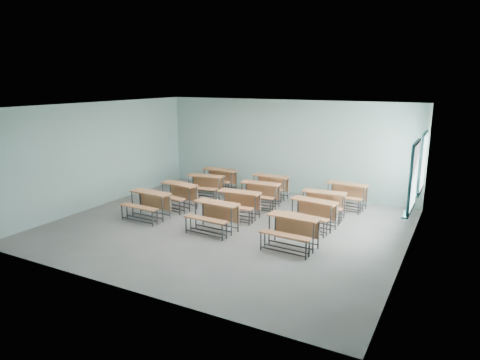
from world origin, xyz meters
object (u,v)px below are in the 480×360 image
(desk_unit_r1c2, at_px, (312,210))
(desk_unit_r2c2, at_px, (323,201))
(desk_unit_r1c1, at_px, (238,201))
(desk_unit_r0c0, at_px, (148,201))
(desk_unit_r2c1, at_px, (259,191))
(desk_unit_r3c0, at_px, (218,177))
(desk_unit_r0c2, at_px, (292,227))
(desk_unit_r2c0, at_px, (204,183))
(desk_unit_r3c2, at_px, (346,192))
(desk_unit_r0c1, at_px, (214,212))
(desk_unit_r3c1, at_px, (269,183))
(desk_unit_r1c0, at_px, (177,192))

(desk_unit_r1c2, distance_m, desk_unit_r2c2, 0.98)
(desk_unit_r1c1, bearing_deg, desk_unit_r2c2, 23.80)
(desk_unit_r0c0, relative_size, desk_unit_r2c1, 0.99)
(desk_unit_r1c1, distance_m, desk_unit_r3c0, 3.17)
(desk_unit_r1c2, bearing_deg, desk_unit_r0c2, -82.09)
(desk_unit_r2c0, bearing_deg, desk_unit_r3c2, 6.43)
(desk_unit_r0c1, bearing_deg, desk_unit_r0c0, -177.71)
(desk_unit_r1c2, bearing_deg, desk_unit_r2c1, 159.16)
(desk_unit_r2c2, height_order, desk_unit_r3c1, same)
(desk_unit_r0c1, xyz_separation_m, desk_unit_r3c0, (-2.05, 3.64, 0.00))
(desk_unit_r2c0, height_order, desk_unit_r2c2, same)
(desk_unit_r0c1, height_order, desk_unit_r1c2, same)
(desk_unit_r0c2, xyz_separation_m, desk_unit_r1c2, (-0.02, 1.51, 0.00))
(desk_unit_r1c1, bearing_deg, desk_unit_r2c0, 142.39)
(desk_unit_r0c2, xyz_separation_m, desk_unit_r2c2, (-0.03, 2.48, 0.00))
(desk_unit_r0c2, distance_m, desk_unit_r3c2, 3.78)
(desk_unit_r0c0, height_order, desk_unit_r3c0, same)
(desk_unit_r1c2, height_order, desk_unit_r3c2, same)
(desk_unit_r0c1, distance_m, desk_unit_r2c0, 3.21)
(desk_unit_r2c1, bearing_deg, desk_unit_r1c0, -153.12)
(desk_unit_r1c2, xyz_separation_m, desk_unit_r3c2, (0.31, 2.27, 0.00))
(desk_unit_r3c0, relative_size, desk_unit_r3c2, 0.96)
(desk_unit_r1c0, height_order, desk_unit_r3c0, same)
(desk_unit_r0c1, distance_m, desk_unit_r3c1, 3.55)
(desk_unit_r1c2, distance_m, desk_unit_r2c0, 4.27)
(desk_unit_r1c0, relative_size, desk_unit_r1c1, 1.04)
(desk_unit_r3c0, bearing_deg, desk_unit_r1c0, -91.39)
(desk_unit_r0c2, distance_m, desk_unit_r3c0, 5.67)
(desk_unit_r3c2, bearing_deg, desk_unit_r2c1, -149.02)
(desk_unit_r1c1, xyz_separation_m, desk_unit_r2c2, (2.13, 1.12, 0.00))
(desk_unit_r0c0, relative_size, desk_unit_r0c1, 0.99)
(desk_unit_r2c1, height_order, desk_unit_r3c0, same)
(desk_unit_r2c2, bearing_deg, desk_unit_r0c2, -93.00)
(desk_unit_r0c2, bearing_deg, desk_unit_r0c0, -179.06)
(desk_unit_r2c2, xyz_separation_m, desk_unit_r3c0, (-4.21, 1.28, 0.00))
(desk_unit_r0c1, relative_size, desk_unit_r2c2, 0.99)
(desk_unit_r3c1, relative_size, desk_unit_r3c2, 0.97)
(desk_unit_r3c0, bearing_deg, desk_unit_r3c2, -0.55)
(desk_unit_r0c0, bearing_deg, desk_unit_r2c0, 86.17)
(desk_unit_r1c0, relative_size, desk_unit_r2c1, 1.05)
(desk_unit_r1c0, relative_size, desk_unit_r1c2, 1.01)
(desk_unit_r1c0, distance_m, desk_unit_r2c2, 4.39)
(desk_unit_r0c2, distance_m, desk_unit_r2c1, 3.34)
(desk_unit_r2c2, bearing_deg, desk_unit_r3c1, 147.83)
(desk_unit_r0c2, xyz_separation_m, desk_unit_r2c1, (-2.09, 2.61, 0.00))
(desk_unit_r0c2, bearing_deg, desk_unit_r2c0, 149.85)
(desk_unit_r0c2, height_order, desk_unit_r1c2, same)
(desk_unit_r0c2, relative_size, desk_unit_r1c1, 0.99)
(desk_unit_r0c1, xyz_separation_m, desk_unit_r3c2, (2.47, 3.65, 0.00))
(desk_unit_r0c0, relative_size, desk_unit_r1c0, 0.94)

